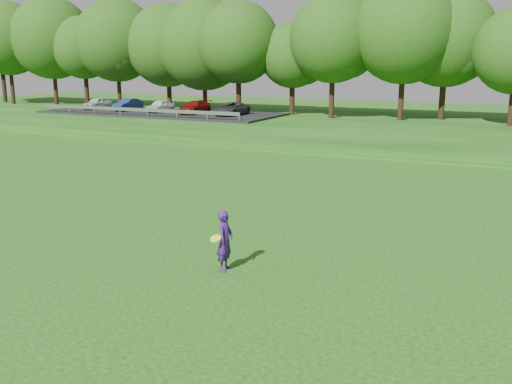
% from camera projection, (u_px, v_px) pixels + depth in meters
% --- Properties ---
extents(ground, '(140.00, 140.00, 0.00)m').
position_uv_depth(ground, '(181.00, 252.00, 17.30)').
color(ground, '#0E480D').
rests_on(ground, ground).
extents(berm, '(130.00, 30.00, 0.60)m').
position_uv_depth(berm, '(408.00, 128.00, 47.04)').
color(berm, '#0E480D').
rests_on(berm, ground).
extents(walking_path, '(130.00, 1.60, 0.04)m').
position_uv_depth(walking_path, '(361.00, 156.00, 34.83)').
color(walking_path, gray).
rests_on(walking_path, ground).
extents(treeline, '(104.00, 7.00, 15.00)m').
position_uv_depth(treeline, '(423.00, 32.00, 48.80)').
color(treeline, '#1E4710').
rests_on(treeline, berm).
extents(parking_lot, '(24.00, 9.00, 1.38)m').
position_uv_depth(parking_lot, '(164.00, 110.00, 55.80)').
color(parking_lot, black).
rests_on(parking_lot, berm).
extents(woman, '(0.51, 0.80, 1.72)m').
position_uv_depth(woman, '(225.00, 241.00, 15.60)').
color(woman, '#3B186C').
rests_on(woman, ground).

